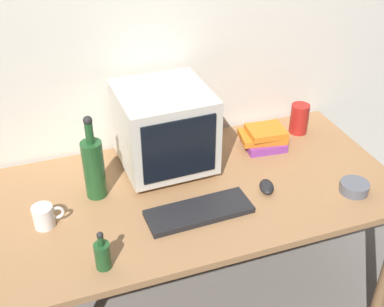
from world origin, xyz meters
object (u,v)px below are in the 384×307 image
at_px(mug, 44,216).
at_px(computer_mouse, 267,187).
at_px(bottle_tall, 94,167).
at_px(bottle_short, 103,254).
at_px(keyboard, 199,211).
at_px(book_stack, 264,138).
at_px(cd_spindle, 354,187).
at_px(crt_monitor, 164,128).
at_px(metal_canister, 299,119).

bearing_deg(mug, computer_mouse, -5.25).
relative_size(bottle_tall, bottle_short, 2.35).
bearing_deg(computer_mouse, keyboard, -151.78).
xyz_separation_m(keyboard, bottle_short, (-0.41, -0.15, 0.05)).
height_order(book_stack, cd_spindle, book_stack).
bearing_deg(crt_monitor, cd_spindle, -33.24).
bearing_deg(bottle_short, crt_monitor, 53.88).
xyz_separation_m(mug, metal_canister, (1.26, 0.30, 0.03)).
bearing_deg(cd_spindle, bottle_tall, 161.52).
bearing_deg(metal_canister, book_stack, -163.96).
relative_size(bottle_short, metal_canister, 1.05).
bearing_deg(book_stack, bottle_short, -149.10).
xyz_separation_m(bottle_short, metal_canister, (1.09, 0.59, 0.02)).
bearing_deg(book_stack, metal_canister, 16.04).
relative_size(mug, metal_canister, 0.80).
bearing_deg(bottle_tall, cd_spindle, -18.48).
relative_size(crt_monitor, cd_spindle, 3.33).
xyz_separation_m(computer_mouse, cd_spindle, (0.34, -0.13, 0.00)).
relative_size(keyboard, cd_spindle, 3.50).
xyz_separation_m(crt_monitor, keyboard, (0.03, -0.37, -0.18)).
xyz_separation_m(book_stack, cd_spindle, (0.20, -0.45, -0.02)).
relative_size(computer_mouse, metal_canister, 0.67).
height_order(bottle_tall, mug, bottle_tall).
bearing_deg(mug, bottle_short, -59.55).
relative_size(book_stack, mug, 1.94).
distance_m(computer_mouse, cd_spindle, 0.36).
xyz_separation_m(computer_mouse, bottle_tall, (-0.68, 0.21, 0.12)).
bearing_deg(cd_spindle, metal_canister, 87.30).
bearing_deg(crt_monitor, computer_mouse, -42.65).
distance_m(bottle_tall, bottle_short, 0.42).
bearing_deg(cd_spindle, crt_monitor, 146.76).
height_order(bottle_tall, cd_spindle, bottle_tall).
relative_size(mug, cd_spindle, 1.00).
bearing_deg(computer_mouse, crt_monitor, 156.79).
relative_size(bottle_short, book_stack, 0.68).
xyz_separation_m(crt_monitor, bottle_tall, (-0.33, -0.11, -0.05)).
bearing_deg(computer_mouse, metal_canister, 65.69).
height_order(keyboard, bottle_tall, bottle_tall).
relative_size(bottle_short, mug, 1.32).
relative_size(crt_monitor, computer_mouse, 4.00).
distance_m(keyboard, bottle_short, 0.44).
distance_m(computer_mouse, bottle_tall, 0.72).
relative_size(bottle_short, cd_spindle, 1.32).
distance_m(crt_monitor, metal_canister, 0.72).
distance_m(bottle_short, metal_canister, 1.24).
height_order(keyboard, metal_canister, metal_canister).
bearing_deg(keyboard, metal_canister, 30.15).
bearing_deg(mug, bottle_tall, 29.84).
height_order(computer_mouse, bottle_tall, bottle_tall).
bearing_deg(cd_spindle, keyboard, 172.96).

